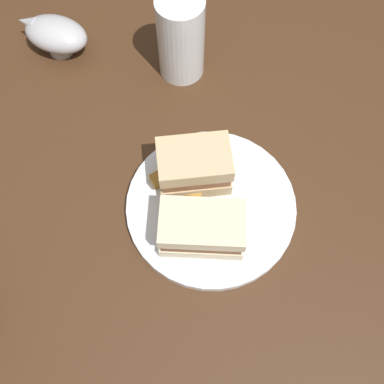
# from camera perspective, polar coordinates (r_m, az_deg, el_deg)

# --- Properties ---
(ground_plane) EXTENTS (6.00, 6.00, 0.00)m
(ground_plane) POSITION_cam_1_polar(r_m,az_deg,el_deg) (1.40, -1.19, -12.30)
(ground_plane) COLOR #4C4238
(dining_table) EXTENTS (1.05, 0.98, 0.72)m
(dining_table) POSITION_cam_1_polar(r_m,az_deg,el_deg) (1.05, -1.56, -8.18)
(dining_table) COLOR #422816
(dining_table) RESTS_ON ground
(plate) EXTENTS (0.25, 0.25, 0.01)m
(plate) POSITION_cam_1_polar(r_m,az_deg,el_deg) (0.69, 2.34, -1.76)
(plate) COLOR white
(plate) RESTS_ON dining_table
(sandwich_half_left) EXTENTS (0.09, 0.11, 0.07)m
(sandwich_half_left) POSITION_cam_1_polar(r_m,az_deg,el_deg) (0.67, 0.27, 3.12)
(sandwich_half_left) COLOR #CCB284
(sandwich_half_left) RESTS_ON plate
(sandwich_half_right) EXTENTS (0.10, 0.13, 0.06)m
(sandwich_half_right) POSITION_cam_1_polar(r_m,az_deg,el_deg) (0.64, 1.23, -4.49)
(sandwich_half_right) COLOR beige
(sandwich_half_right) RESTS_ON plate
(potato_wedge_front) EXTENTS (0.04, 0.05, 0.02)m
(potato_wedge_front) POSITION_cam_1_polar(r_m,az_deg,el_deg) (0.69, -0.54, 0.21)
(potato_wedge_front) COLOR #B77F33
(potato_wedge_front) RESTS_ON plate
(potato_wedge_middle) EXTENTS (0.03, 0.05, 0.01)m
(potato_wedge_middle) POSITION_cam_1_polar(r_m,az_deg,el_deg) (0.70, -3.41, 1.92)
(potato_wedge_middle) COLOR #B77F33
(potato_wedge_middle) RESTS_ON plate
(potato_wedge_back) EXTENTS (0.04, 0.04, 0.01)m
(potato_wedge_back) POSITION_cam_1_polar(r_m,az_deg,el_deg) (0.70, -2.17, 2.20)
(potato_wedge_back) COLOR #AD702D
(potato_wedge_back) RESTS_ON plate
(potato_wedge_left_edge) EXTENTS (0.04, 0.04, 0.02)m
(potato_wedge_left_edge) POSITION_cam_1_polar(r_m,az_deg,el_deg) (0.69, -2.13, 1.14)
(potato_wedge_left_edge) COLOR #AD702D
(potato_wedge_left_edge) RESTS_ON plate
(potato_wedge_right_edge) EXTENTS (0.06, 0.03, 0.02)m
(potato_wedge_right_edge) POSITION_cam_1_polar(r_m,az_deg,el_deg) (0.67, -0.80, -3.04)
(potato_wedge_right_edge) COLOR #AD702D
(potato_wedge_right_edge) RESTS_ON plate
(potato_wedge_stray) EXTENTS (0.04, 0.03, 0.02)m
(potato_wedge_stray) POSITION_cam_1_polar(r_m,az_deg,el_deg) (0.69, -1.93, 1.33)
(potato_wedge_stray) COLOR #B77F33
(potato_wedge_stray) RESTS_ON plate
(pint_glass) EXTENTS (0.08, 0.08, 0.15)m
(pint_glass) POSITION_cam_1_polar(r_m,az_deg,el_deg) (0.79, -1.36, 17.93)
(pint_glass) COLOR white
(pint_glass) RESTS_ON dining_table
(gravy_boat) EXTENTS (0.12, 0.13, 0.06)m
(gravy_boat) POSITION_cam_1_polar(r_m,az_deg,el_deg) (0.86, -16.43, 18.09)
(gravy_boat) COLOR #B7B7BC
(gravy_boat) RESTS_ON dining_table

